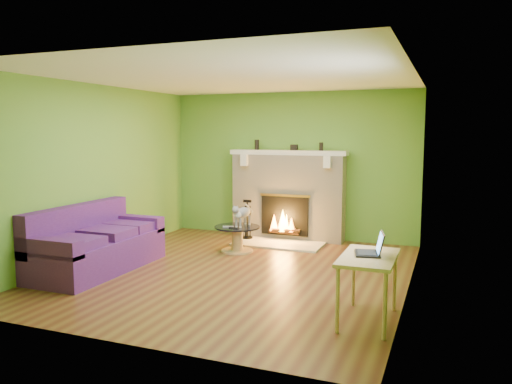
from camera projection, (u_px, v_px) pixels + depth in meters
floor at (236, 272)px, 6.80m from camera, size 5.00×5.00×0.00m
ceiling at (235, 78)px, 6.49m from camera, size 5.00×5.00×0.00m
wall_back at (291, 165)px, 8.95m from camera, size 5.00×0.00×5.00m
wall_front at (119, 201)px, 4.33m from camera, size 5.00×0.00×5.00m
wall_left at (98, 172)px, 7.46m from camera, size 0.00×5.00×5.00m
wall_right at (411, 183)px, 5.83m from camera, size 0.00×5.00×5.00m
window_frame at (404, 167)px, 4.97m from camera, size 0.00×1.20×1.20m
window_pane at (403, 167)px, 4.97m from camera, size 0.00×1.06×1.06m
fireplace at (288, 196)px, 8.84m from camera, size 2.10×0.46×1.58m
hearth at (278, 244)px, 8.46m from camera, size 1.50×0.75×0.03m
mantel at (288, 153)px, 8.73m from camera, size 2.10×0.28×0.08m
sofa at (95, 245)px, 6.88m from camera, size 0.90×1.99×0.89m
coffee_table at (237, 237)px, 7.93m from camera, size 0.72×0.72×0.41m
desk at (368, 264)px, 4.96m from camera, size 0.53×0.91×0.67m
cat at (243, 215)px, 7.91m from camera, size 0.28×0.60×0.36m
remote_silver at (228, 227)px, 7.84m from camera, size 0.18×0.10×0.02m
remote_black at (234, 228)px, 7.74m from camera, size 0.16×0.07×0.02m
laptop at (368, 243)px, 4.99m from camera, size 0.34×0.37×0.24m
fire_tools at (247, 219)px, 8.78m from camera, size 0.18×0.18×0.69m
mantel_vase_left at (257, 145)px, 8.96m from camera, size 0.08×0.08×0.18m
mantel_vase_right at (321, 147)px, 8.54m from camera, size 0.07×0.07×0.14m
mantel_box at (294, 147)px, 8.71m from camera, size 0.12×0.08×0.10m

